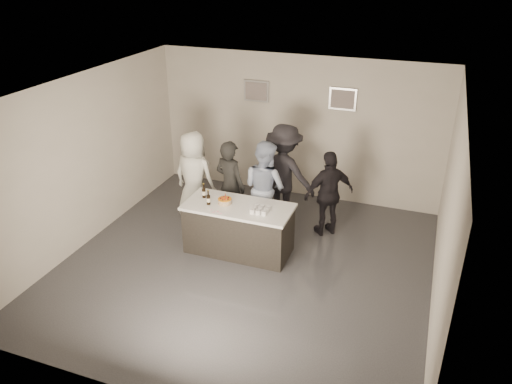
% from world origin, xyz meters
% --- Properties ---
extents(floor, '(6.00, 6.00, 0.00)m').
position_xyz_m(floor, '(0.00, 0.00, 0.00)').
color(floor, '#3D3D42').
rests_on(floor, ground).
extents(ceiling, '(6.00, 6.00, 0.00)m').
position_xyz_m(ceiling, '(0.00, 0.00, 3.00)').
color(ceiling, white).
extents(wall_back, '(6.00, 0.04, 3.00)m').
position_xyz_m(wall_back, '(0.00, 3.00, 1.50)').
color(wall_back, beige).
rests_on(wall_back, ground).
extents(wall_front, '(6.00, 0.04, 3.00)m').
position_xyz_m(wall_front, '(0.00, -3.00, 1.50)').
color(wall_front, beige).
rests_on(wall_front, ground).
extents(wall_left, '(0.04, 6.00, 3.00)m').
position_xyz_m(wall_left, '(-3.00, 0.00, 1.50)').
color(wall_left, beige).
rests_on(wall_left, ground).
extents(wall_right, '(0.04, 6.00, 3.00)m').
position_xyz_m(wall_right, '(3.00, 0.00, 1.50)').
color(wall_right, beige).
rests_on(wall_right, ground).
extents(picture_left, '(0.54, 0.04, 0.44)m').
position_xyz_m(picture_left, '(-0.90, 2.97, 2.20)').
color(picture_left, '#B2B2B7').
rests_on(picture_left, wall_back).
extents(picture_right, '(0.54, 0.04, 0.44)m').
position_xyz_m(picture_right, '(0.90, 2.97, 2.20)').
color(picture_right, '#B2B2B7').
rests_on(picture_right, wall_back).
extents(bar_counter, '(1.86, 0.86, 0.90)m').
position_xyz_m(bar_counter, '(-0.28, 0.38, 0.45)').
color(bar_counter, white).
rests_on(bar_counter, ground).
extents(cake, '(0.24, 0.24, 0.08)m').
position_xyz_m(cake, '(-0.52, 0.38, 0.94)').
color(cake, orange).
rests_on(cake, bar_counter).
extents(beer_bottle_a, '(0.07, 0.07, 0.26)m').
position_xyz_m(beer_bottle_a, '(-0.96, 0.47, 1.03)').
color(beer_bottle_a, black).
rests_on(beer_bottle_a, bar_counter).
extents(beer_bottle_b, '(0.07, 0.07, 0.26)m').
position_xyz_m(beer_bottle_b, '(-0.77, 0.25, 1.03)').
color(beer_bottle_b, black).
rests_on(beer_bottle_b, bar_counter).
extents(tumbler_cluster, '(0.30, 0.30, 0.08)m').
position_xyz_m(tumbler_cluster, '(0.15, 0.31, 0.94)').
color(tumbler_cluster, '#C66B12').
rests_on(tumbler_cluster, bar_counter).
extents(candles, '(0.24, 0.08, 0.01)m').
position_xyz_m(candles, '(-0.54, 0.05, 0.90)').
color(candles, pink).
rests_on(candles, bar_counter).
extents(person_main_black, '(0.74, 0.59, 1.75)m').
position_xyz_m(person_main_black, '(-0.74, 1.12, 0.88)').
color(person_main_black, black).
rests_on(person_main_black, ground).
extents(person_main_blue, '(1.08, 0.98, 1.80)m').
position_xyz_m(person_main_blue, '(-0.10, 1.23, 0.90)').
color(person_main_blue, '#9DADCE').
rests_on(person_main_blue, ground).
extents(person_guest_left, '(0.94, 0.68, 1.78)m').
position_xyz_m(person_guest_left, '(-1.55, 1.25, 0.89)').
color(person_guest_left, white).
rests_on(person_guest_left, ground).
extents(person_guest_right, '(1.00, 0.91, 1.64)m').
position_xyz_m(person_guest_right, '(1.04, 1.54, 0.82)').
color(person_guest_right, black).
rests_on(person_guest_right, ground).
extents(person_guest_back, '(1.37, 0.93, 1.95)m').
position_xyz_m(person_guest_back, '(0.09, 1.79, 0.97)').
color(person_guest_back, black).
rests_on(person_guest_back, ground).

